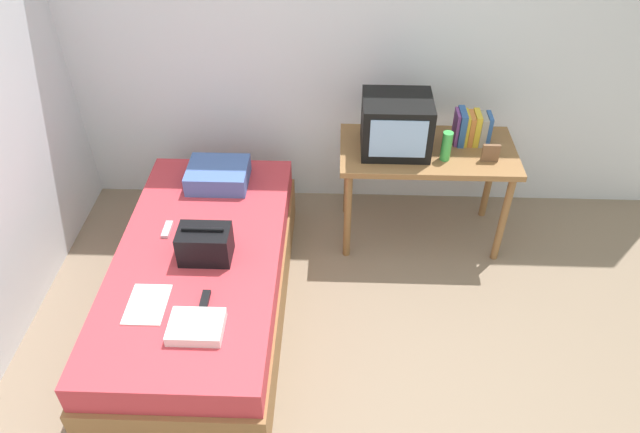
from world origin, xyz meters
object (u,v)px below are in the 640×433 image
object	(u,v)px
water_bottle	(446,146)
remote_silver	(167,229)
pillow	(218,175)
book_row	(471,128)
remote_dark	(204,302)
picture_frame	(491,153)
folded_towel	(196,327)
desk	(426,161)
tv	(396,125)
handbag	(205,244)
bed	(203,281)
magazine	(147,304)

from	to	relation	value
water_bottle	remote_silver	xyz separation A→B (m)	(-1.73, -0.48, -0.34)
pillow	water_bottle	bearing A→B (deg)	-1.09
book_row	remote_dark	size ratio (longest dim) A/B	1.50
picture_frame	folded_towel	distance (m)	2.10
remote_silver	folded_towel	distance (m)	0.84
desk	remote_dark	size ratio (longest dim) A/B	7.44
tv	book_row	size ratio (longest dim) A/B	1.88
tv	handbag	world-z (taller)	tv
picture_frame	remote_dark	distance (m)	2.00
desk	tv	xyz separation A→B (m)	(-0.23, -0.00, 0.27)
book_row	folded_towel	xyz separation A→B (m)	(-1.58, -1.47, -0.33)
book_row	pillow	distance (m)	1.72
water_bottle	picture_frame	xyz separation A→B (m)	(0.28, -0.01, -0.04)
bed	water_bottle	size ratio (longest dim) A/B	10.13
water_bottle	handbag	world-z (taller)	water_bottle
handbag	water_bottle	bearing A→B (deg)	26.06
desk	handbag	distance (m)	1.58
book_row	remote_silver	world-z (taller)	book_row
tv	water_bottle	world-z (taller)	tv
desk	handbag	world-z (taller)	desk
magazine	tv	bearing A→B (deg)	41.15
handbag	pillow	bearing A→B (deg)	94.00
bed	folded_towel	world-z (taller)	folded_towel
handbag	remote_silver	size ratio (longest dim) A/B	2.08
remote_dark	picture_frame	bearing A→B (deg)	32.20
pillow	remote_silver	size ratio (longest dim) A/B	2.79
picture_frame	folded_towel	world-z (taller)	picture_frame
book_row	picture_frame	xyz separation A→B (m)	(0.09, -0.23, -0.05)
bed	desk	world-z (taller)	desk
book_row	remote_dark	world-z (taller)	book_row
picture_frame	folded_towel	bearing A→B (deg)	-143.48
pillow	remote_dark	distance (m)	1.10
water_bottle	folded_towel	xyz separation A→B (m)	(-1.39, -1.25, -0.32)
bed	handbag	distance (m)	0.36
pillow	desk	bearing A→B (deg)	3.70
desk	picture_frame	bearing A→B (deg)	-19.28
book_row	folded_towel	bearing A→B (deg)	-137.19
picture_frame	magazine	size ratio (longest dim) A/B	0.42
handbag	folded_towel	bearing A→B (deg)	-84.98
magazine	remote_silver	distance (m)	0.61
folded_towel	book_row	bearing A→B (deg)	42.81
book_row	water_bottle	bearing A→B (deg)	-131.75
magazine	remote_silver	size ratio (longest dim) A/B	2.01
remote_dark	folded_towel	world-z (taller)	folded_towel
book_row	picture_frame	size ratio (longest dim) A/B	1.93
book_row	remote_dark	bearing A→B (deg)	-141.01
picture_frame	pillow	world-z (taller)	picture_frame
water_bottle	pillow	xyz separation A→B (m)	(-1.49, 0.03, -0.28)
water_bottle	remote_dark	xyz separation A→B (m)	(-1.39, -1.06, -0.34)
folded_towel	magazine	bearing A→B (deg)	151.24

